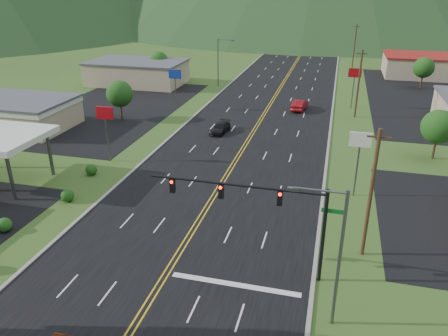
% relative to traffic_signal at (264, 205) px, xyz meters
% --- Properties ---
extents(traffic_signal, '(13.10, 0.43, 7.00)m').
position_rel_traffic_signal_xyz_m(traffic_signal, '(0.00, 0.00, 0.00)').
color(traffic_signal, black).
rests_on(traffic_signal, ground).
extents(streetlight_east, '(3.28, 0.25, 9.00)m').
position_rel_traffic_signal_xyz_m(streetlight_east, '(4.70, -4.00, -0.15)').
color(streetlight_east, '#59595E').
rests_on(streetlight_east, ground).
extents(streetlight_west, '(3.28, 0.25, 9.00)m').
position_rel_traffic_signal_xyz_m(streetlight_west, '(-18.16, 56.00, -0.15)').
color(streetlight_west, '#59595E').
rests_on(streetlight_west, ground).
extents(building_west_mid, '(14.40, 10.40, 4.10)m').
position_rel_traffic_signal_xyz_m(building_west_mid, '(-38.48, 24.00, -3.06)').
color(building_west_mid, beige).
rests_on(building_west_mid, ground).
extents(building_west_far, '(18.40, 11.40, 4.50)m').
position_rel_traffic_signal_xyz_m(building_west_far, '(-34.48, 54.00, -3.07)').
color(building_west_far, beige).
rests_on(building_west_far, ground).
extents(building_east_far, '(16.40, 12.40, 4.50)m').
position_rel_traffic_signal_xyz_m(building_east_far, '(21.52, 76.00, -3.07)').
color(building_east_far, beige).
rests_on(building_east_far, ground).
extents(pole_sign_west_a, '(2.00, 0.18, 6.40)m').
position_rel_traffic_signal_xyz_m(pole_sign_west_a, '(-20.48, 16.00, -0.28)').
color(pole_sign_west_a, '#59595E').
rests_on(pole_sign_west_a, ground).
extents(pole_sign_west_b, '(2.00, 0.18, 6.40)m').
position_rel_traffic_signal_xyz_m(pole_sign_west_b, '(-20.48, 38.00, -0.28)').
color(pole_sign_west_b, '#59595E').
rests_on(pole_sign_west_b, ground).
extents(pole_sign_east_a, '(2.00, 0.18, 6.40)m').
position_rel_traffic_signal_xyz_m(pole_sign_east_a, '(6.52, 14.00, -0.28)').
color(pole_sign_east_a, '#59595E').
rests_on(pole_sign_east_a, ground).
extents(pole_sign_east_b, '(2.00, 0.18, 6.40)m').
position_rel_traffic_signal_xyz_m(pole_sign_east_b, '(6.52, 46.00, -0.28)').
color(pole_sign_east_b, '#59595E').
rests_on(pole_sign_east_b, ground).
extents(tree_west_a, '(3.84, 3.84, 5.82)m').
position_rel_traffic_signal_xyz_m(tree_west_a, '(-26.48, 31.00, -1.44)').
color(tree_west_a, '#382314').
rests_on(tree_west_a, ground).
extents(tree_west_b, '(3.84, 3.84, 5.82)m').
position_rel_traffic_signal_xyz_m(tree_west_b, '(-31.48, 58.00, -1.44)').
color(tree_west_b, '#382314').
rests_on(tree_west_b, ground).
extents(tree_east_a, '(3.84, 3.84, 5.82)m').
position_rel_traffic_signal_xyz_m(tree_east_a, '(15.52, 26.00, -1.44)').
color(tree_east_a, '#382314').
rests_on(tree_east_a, ground).
extents(tree_east_b, '(3.84, 3.84, 5.82)m').
position_rel_traffic_signal_xyz_m(tree_east_b, '(19.52, 64.00, -1.44)').
color(tree_east_b, '#382314').
rests_on(tree_east_b, ground).
extents(utility_pole_a, '(1.60, 0.28, 10.00)m').
position_rel_traffic_signal_xyz_m(utility_pole_a, '(7.02, 4.00, -0.20)').
color(utility_pole_a, '#382314').
rests_on(utility_pole_a, ground).
extents(utility_pole_b, '(1.60, 0.28, 10.00)m').
position_rel_traffic_signal_xyz_m(utility_pole_b, '(7.02, 41.00, -0.20)').
color(utility_pole_b, '#382314').
rests_on(utility_pole_b, ground).
extents(utility_pole_c, '(1.60, 0.28, 10.00)m').
position_rel_traffic_signal_xyz_m(utility_pole_c, '(7.02, 81.00, -0.20)').
color(utility_pole_c, '#382314').
rests_on(utility_pole_c, ground).
extents(utility_pole_d, '(1.60, 0.28, 10.00)m').
position_rel_traffic_signal_xyz_m(utility_pole_d, '(7.02, 121.00, -0.20)').
color(utility_pole_d, '#382314').
rests_on(utility_pole_d, ground).
extents(car_dark_mid, '(2.30, 4.61, 1.29)m').
position_rel_traffic_signal_xyz_m(car_dark_mid, '(-10.77, 28.83, -4.69)').
color(car_dark_mid, black).
rests_on(car_dark_mid, ground).
extents(car_red_far, '(2.44, 5.20, 1.65)m').
position_rel_traffic_signal_xyz_m(car_red_far, '(-1.41, 42.84, -4.51)').
color(car_red_far, maroon).
rests_on(car_red_far, ground).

